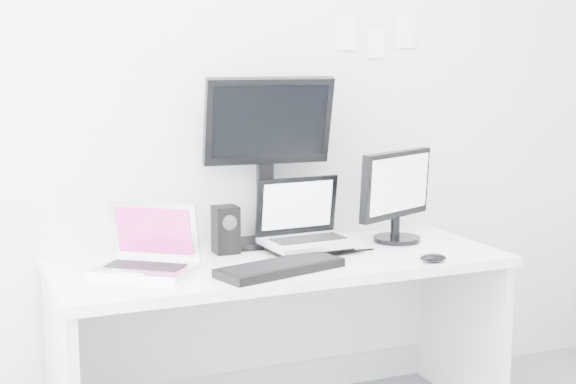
% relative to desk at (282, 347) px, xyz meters
% --- Properties ---
extents(back_wall, '(3.60, 0.00, 3.60)m').
position_rel_desk_xyz_m(back_wall, '(0.00, 0.35, 0.99)').
color(back_wall, silver).
rests_on(back_wall, ground).
extents(desk, '(1.80, 0.70, 0.73)m').
position_rel_desk_xyz_m(desk, '(0.00, 0.00, 0.00)').
color(desk, white).
rests_on(desk, ground).
extents(macbook, '(0.44, 0.43, 0.27)m').
position_rel_desk_xyz_m(macbook, '(-0.56, -0.00, 0.50)').
color(macbook, silver).
rests_on(macbook, desk).
extents(speaker, '(0.13, 0.13, 0.19)m').
position_rel_desk_xyz_m(speaker, '(-0.17, 0.18, 0.46)').
color(speaker, black).
rests_on(speaker, desk).
extents(dell_laptop, '(0.39, 0.31, 0.31)m').
position_rel_desk_xyz_m(dell_laptop, '(0.15, 0.06, 0.52)').
color(dell_laptop, '#B4B7BB').
rests_on(dell_laptop, desk).
extents(rear_monitor, '(0.55, 0.24, 0.73)m').
position_rel_desk_xyz_m(rear_monitor, '(0.04, 0.26, 0.73)').
color(rear_monitor, black).
rests_on(rear_monitor, desk).
extents(samsung_monitor, '(0.49, 0.37, 0.41)m').
position_rel_desk_xyz_m(samsung_monitor, '(0.58, 0.10, 0.57)').
color(samsung_monitor, black).
rests_on(samsung_monitor, desk).
extents(keyboard, '(0.52, 0.30, 0.03)m').
position_rel_desk_xyz_m(keyboard, '(-0.08, -0.19, 0.38)').
color(keyboard, black).
rests_on(keyboard, desk).
extents(mouse, '(0.12, 0.09, 0.03)m').
position_rel_desk_xyz_m(mouse, '(0.52, -0.29, 0.38)').
color(mouse, black).
rests_on(mouse, desk).
extents(wall_note_0, '(0.10, 0.00, 0.14)m').
position_rel_desk_xyz_m(wall_note_0, '(0.45, 0.34, 1.26)').
color(wall_note_0, white).
rests_on(wall_note_0, back_wall).
extents(wall_note_1, '(0.09, 0.00, 0.13)m').
position_rel_desk_xyz_m(wall_note_1, '(0.60, 0.34, 1.22)').
color(wall_note_1, white).
rests_on(wall_note_1, back_wall).
extents(wall_note_2, '(0.10, 0.00, 0.14)m').
position_rel_desk_xyz_m(wall_note_2, '(0.75, 0.34, 1.26)').
color(wall_note_2, white).
rests_on(wall_note_2, back_wall).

